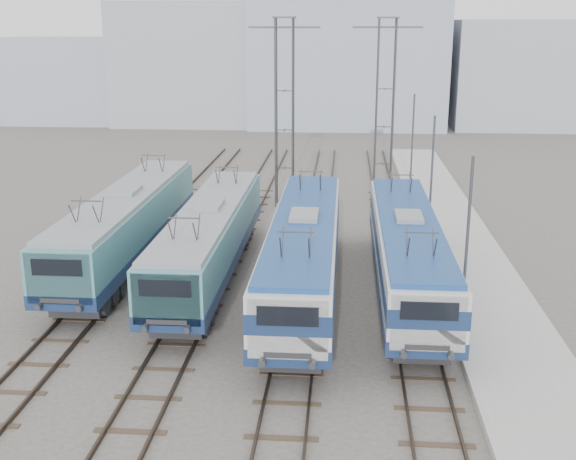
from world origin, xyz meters
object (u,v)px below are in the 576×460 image
Objects in this scene: locomotive_center_right at (304,249)px; catenary_tower_west at (284,104)px; mast_mid at (431,181)px; locomotive_far_left at (126,222)px; catenary_tower_east at (385,102)px; locomotive_center_left at (209,237)px; mast_rear at (412,145)px; locomotive_far_right at (408,249)px; mast_front at (467,248)px.

locomotive_center_right is 17.56m from catenary_tower_west.
locomotive_far_left is at bearing -162.14° from mast_mid.
catenary_tower_east is at bearing 77.30° from locomotive_center_right.
mast_rear reaches higher than locomotive_center_left.
catenary_tower_east reaches higher than locomotive_far_right.
mast_mid is (2.10, -10.00, -3.14)m from catenary_tower_east.
catenary_tower_west is at bearing 62.46° from locomotive_far_left.
locomotive_center_left is 4.93m from locomotive_center_right.
catenary_tower_west is (6.75, 12.94, 4.41)m from locomotive_far_left.
catenary_tower_west is 1.71× the size of mast_front.
mast_rear is at bearing 24.94° from catenary_tower_west.
locomotive_center_left is at bearing -117.43° from catenary_tower_east.
catenary_tower_east reaches higher than mast_front.
locomotive_center_right is 10.97m from mast_mid.
locomotive_center_right is 1.49× the size of catenary_tower_east.
mast_front is (8.60, -20.00, -3.14)m from catenary_tower_west.
mast_mid is at bearing 77.24° from locomotive_far_right.
locomotive_far_right is 8.47m from mast_mid.
mast_mid is at bearing 17.86° from locomotive_far_left.
locomotive_center_left is at bearing 156.04° from locomotive_center_right.
locomotive_far_left is 1.00× the size of locomotive_center_right.
locomotive_far_left is at bearing 166.58° from locomotive_far_right.
mast_mid is (6.35, 8.86, 1.21)m from locomotive_center_right.
catenary_tower_west is 12.16m from mast_mid.
locomotive_center_right is 4.55m from locomotive_far_right.
locomotive_far_left is 4.89m from locomotive_center_left.
mast_mid is (1.85, 8.17, 1.30)m from locomotive_far_right.
catenary_tower_west is 9.99m from mast_rear.
mast_mid is (8.60, -8.00, -3.14)m from catenary_tower_west.
locomotive_center_right is 2.56× the size of mast_rear.
mast_rear is (0.00, 12.00, 0.00)m from mast_mid.
mast_front is at bearing -24.68° from locomotive_far_left.
locomotive_center_left is 12.91m from mast_mid.
locomotive_far_right is at bearing 115.76° from mast_front.
locomotive_center_left is 9.09m from locomotive_far_right.
locomotive_center_left is 2.45× the size of mast_mid.
catenary_tower_east is at bearing -136.40° from mast_rear.
locomotive_far_right is (9.00, -1.31, 0.06)m from locomotive_center_left.
locomotive_far_left is 2.55× the size of mast_front.
locomotive_far_right is (4.50, 0.69, -0.09)m from locomotive_center_right.
locomotive_center_right is 7.19m from mast_front.
mast_mid reaches higher than locomotive_far_right.
locomotive_far_right is 2.46× the size of mast_rear.
locomotive_far_left is 15.25m from catenary_tower_west.
locomotive_center_left is 21.80m from mast_rear.
catenary_tower_west is (-2.25, 16.86, 4.35)m from locomotive_center_right.
catenary_tower_west is at bearing 137.07° from mast_mid.
catenary_tower_west is at bearing -155.06° from mast_rear.
locomotive_center_right is (9.00, -3.91, 0.06)m from locomotive_far_left.
locomotive_far_left is at bearing 155.32° from mast_front.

